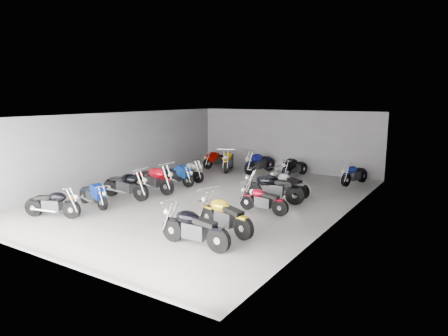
{
  "coord_description": "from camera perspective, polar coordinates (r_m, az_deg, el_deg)",
  "views": [
    {
      "loc": [
        8.51,
        -12.35,
        3.88
      ],
      "look_at": [
        -0.16,
        1.2,
        1.0
      ],
      "focal_mm": 32.0,
      "sensor_mm": 36.0,
      "label": 1
    }
  ],
  "objects": [
    {
      "name": "ground",
      "position": [
        15.5,
        -1.9,
        -4.36
      ],
      "size": [
        14.0,
        14.0,
        0.0
      ],
      "primitive_type": "plane",
      "color": "#9A9892",
      "rests_on": "ground"
    },
    {
      "name": "wall_back",
      "position": [
        21.27,
        8.84,
        3.87
      ],
      "size": [
        10.0,
        0.1,
        3.2
      ],
      "primitive_type": "cube",
      "color": "slate",
      "rests_on": "ground"
    },
    {
      "name": "wall_left",
      "position": [
        18.45,
        -14.85,
        2.71
      ],
      "size": [
        0.1,
        14.0,
        3.2
      ],
      "primitive_type": "cube",
      "color": "slate",
      "rests_on": "ground"
    },
    {
      "name": "wall_right",
      "position": [
        13.04,
        16.48,
        -0.34
      ],
      "size": [
        0.1,
        14.0,
        3.2
      ],
      "primitive_type": "cube",
      "color": "slate",
      "rests_on": "ground"
    },
    {
      "name": "ceiling",
      "position": [
        15.02,
        -1.97,
        7.62
      ],
      "size": [
        10.0,
        14.0,
        0.04
      ],
      "primitive_type": "cube",
      "color": "black",
      "rests_on": "wall_back"
    },
    {
      "name": "drain_grate",
      "position": [
        15.1,
        -2.97,
        -4.74
      ],
      "size": [
        0.32,
        0.32,
        0.01
      ],
      "primitive_type": "cube",
      "color": "black",
      "rests_on": "ground"
    },
    {
      "name": "motorcycle_left_a",
      "position": [
        14.12,
        -23.24,
        -4.67
      ],
      "size": [
        1.87,
        0.84,
        0.86
      ],
      "rotation": [
        0.0,
        0.0,
        -1.2
      ],
      "color": "black",
      "rests_on": "ground"
    },
    {
      "name": "motorcycle_left_b",
      "position": [
        14.96,
        -18.17,
        -3.64
      ],
      "size": [
        1.84,
        0.54,
        0.82
      ],
      "rotation": [
        0.0,
        0.0,
        -1.78
      ],
      "color": "black",
      "rests_on": "ground"
    },
    {
      "name": "motorcycle_left_c",
      "position": [
        15.79,
        -13.83,
        -2.38
      ],
      "size": [
        2.24,
        0.45,
        0.98
      ],
      "rotation": [
        0.0,
        0.0,
        -1.54
      ],
      "color": "black",
      "rests_on": "ground"
    },
    {
      "name": "motorcycle_left_d",
      "position": [
        16.59,
        -10.02,
        -1.55
      ],
      "size": [
        2.34,
        0.54,
        1.03
      ],
      "rotation": [
        0.0,
        0.0,
        -1.69
      ],
      "color": "black",
      "rests_on": "ground"
    },
    {
      "name": "motorcycle_left_e",
      "position": [
        17.79,
        -6.66,
        -0.98
      ],
      "size": [
        1.96,
        0.44,
        0.86
      ],
      "rotation": [
        0.0,
        0.0,
        -1.68
      ],
      "color": "black",
      "rests_on": "ground"
    },
    {
      "name": "motorcycle_left_f",
      "position": [
        18.64,
        -5.14,
        -0.42
      ],
      "size": [
        1.98,
        0.49,
        0.87
      ],
      "rotation": [
        0.0,
        0.0,
        -1.73
      ],
      "color": "black",
      "rests_on": "ground"
    },
    {
      "name": "motorcycle_right_a",
      "position": [
        10.55,
        -4.32,
        -8.5
      ],
      "size": [
        2.14,
        0.41,
        0.94
      ],
      "rotation": [
        0.0,
        0.0,
        1.57
      ],
      "color": "black",
      "rests_on": "ground"
    },
    {
      "name": "motorcycle_right_b",
      "position": [
        11.55,
        0.09,
        -6.77
      ],
      "size": [
        2.12,
        0.72,
        0.95
      ],
      "rotation": [
        0.0,
        0.0,
        1.3
      ],
      "color": "black",
      "rests_on": "ground"
    },
    {
      "name": "motorcycle_right_d",
      "position": [
        13.58,
        5.54,
        -4.56
      ],
      "size": [
        1.86,
        0.39,
        0.82
      ],
      "rotation": [
        0.0,
        0.0,
        1.51
      ],
      "color": "black",
      "rests_on": "ground"
    },
    {
      "name": "motorcycle_right_e",
      "position": [
        14.88,
        6.98,
        -2.84
      ],
      "size": [
        2.3,
        0.66,
        1.02
      ],
      "rotation": [
        0.0,
        0.0,
        1.77
      ],
      "color": "black",
      "rests_on": "ground"
    },
    {
      "name": "motorcycle_right_f",
      "position": [
        16.01,
        9.11,
        -2.25
      ],
      "size": [
        1.94,
        0.7,
        0.87
      ],
      "rotation": [
        0.0,
        0.0,
        1.28
      ],
      "color": "black",
      "rests_on": "ground"
    },
    {
      "name": "motorcycle_back_a",
      "position": [
        22.08,
        -1.01,
        1.23
      ],
      "size": [
        0.71,
        1.86,
        0.84
      ],
      "rotation": [
        0.0,
        0.0,
        2.83
      ],
      "color": "black",
      "rests_on": "ground"
    },
    {
      "name": "motorcycle_back_b",
      "position": [
        21.13,
        0.65,
        1.08
      ],
      "size": [
        1.02,
        2.18,
        1.01
      ],
      "rotation": [
        0.0,
        0.0,
        3.54
      ],
      "color": "black",
      "rests_on": "ground"
    },
    {
      "name": "motorcycle_back_c",
      "position": [
        20.61,
        5.06,
        0.8
      ],
      "size": [
        0.63,
        2.27,
        1.0
      ],
      "rotation": [
        0.0,
        0.0,
        2.95
      ],
      "color": "black",
      "rests_on": "ground"
    },
    {
      "name": "motorcycle_back_d",
      "position": [
        19.96,
        10.04,
        0.12
      ],
      "size": [
        0.62,
        1.89,
        0.84
      ],
      "rotation": [
        0.0,
        0.0,
        2.89
      ],
      "color": "black",
      "rests_on": "ground"
    },
    {
      "name": "motorcycle_back_f",
      "position": [
        18.76,
        18.11,
        -0.84
      ],
      "size": [
        0.69,
        1.91,
        0.86
      ],
      "rotation": [
        0.0,
        0.0,
        2.85
      ],
      "color": "black",
      "rests_on": "ground"
    }
  ]
}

